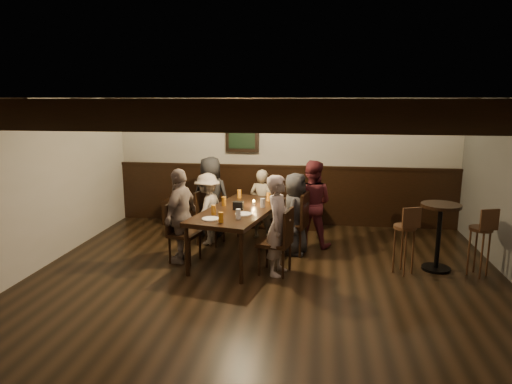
# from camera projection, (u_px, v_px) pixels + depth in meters

# --- Properties ---
(room) EXTENTS (7.00, 7.00, 7.00)m
(room) POSITION_uv_depth(u_px,v_px,m) (261.00, 180.00, 7.54)
(room) COLOR black
(room) RESTS_ON ground
(dining_table) EXTENTS (1.30, 2.17, 0.76)m
(dining_table) POSITION_uv_depth(u_px,v_px,m) (240.00, 213.00, 6.88)
(dining_table) COLOR black
(dining_table) RESTS_ON floor
(chair_left_near) EXTENTS (0.48, 0.48, 0.89)m
(chair_left_near) POSITION_uv_depth(u_px,v_px,m) (210.00, 228.00, 7.62)
(chair_left_near) COLOR black
(chair_left_near) RESTS_ON floor
(chair_left_far) EXTENTS (0.48, 0.48, 0.89)m
(chair_left_far) POSITION_uv_depth(u_px,v_px,m) (184.00, 244.00, 6.79)
(chair_left_far) COLOR black
(chair_left_far) RESTS_ON floor
(chair_right_near) EXTENTS (0.52, 0.52, 0.97)m
(chair_right_near) POSITION_uv_depth(u_px,v_px,m) (293.00, 235.00, 7.14)
(chair_right_near) COLOR black
(chair_right_near) RESTS_ON floor
(chair_right_far) EXTENTS (0.50, 0.50, 0.92)m
(chair_right_far) POSITION_uv_depth(u_px,v_px,m) (276.00, 254.00, 6.31)
(chair_right_far) COLOR black
(chair_right_far) RESTS_ON floor
(person_bench_left) EXTENTS (0.76, 0.58, 1.41)m
(person_bench_left) POSITION_uv_depth(u_px,v_px,m) (211.00, 196.00, 8.00)
(person_bench_left) COLOR black
(person_bench_left) RESTS_ON floor
(person_bench_centre) EXTENTS (0.49, 0.37, 1.21)m
(person_bench_centre) POSITION_uv_depth(u_px,v_px,m) (262.00, 204.00, 7.87)
(person_bench_centre) COLOR gray
(person_bench_centre) RESTS_ON floor
(person_bench_right) EXTENTS (0.79, 0.67, 1.42)m
(person_bench_right) POSITION_uv_depth(u_px,v_px,m) (311.00, 204.00, 7.41)
(person_bench_right) COLOR maroon
(person_bench_right) RESTS_ON floor
(person_left_near) EXTENTS (0.59, 0.84, 1.19)m
(person_left_near) POSITION_uv_depth(u_px,v_px,m) (208.00, 209.00, 7.56)
(person_left_near) COLOR gray
(person_left_near) RESTS_ON floor
(person_left_far) EXTENTS (0.50, 0.87, 1.40)m
(person_left_far) POSITION_uv_depth(u_px,v_px,m) (181.00, 215.00, 6.71)
(person_left_far) COLOR gray
(person_left_far) RESTS_ON floor
(person_right_near) EXTENTS (0.52, 0.69, 1.28)m
(person_right_near) POSITION_uv_depth(u_px,v_px,m) (295.00, 214.00, 7.06)
(person_right_near) COLOR #28282B
(person_right_near) RESTS_ON floor
(person_right_far) EXTENTS (0.43, 0.56, 1.39)m
(person_right_far) POSITION_uv_depth(u_px,v_px,m) (278.00, 225.00, 6.22)
(person_right_far) COLOR gray
(person_right_far) RESTS_ON floor
(pint_a) EXTENTS (0.07, 0.07, 0.14)m
(pint_a) POSITION_uv_depth(u_px,v_px,m) (239.00, 194.00, 7.59)
(pint_a) COLOR #BF7219
(pint_a) RESTS_ON dining_table
(pint_b) EXTENTS (0.07, 0.07, 0.14)m
(pint_b) POSITION_uv_depth(u_px,v_px,m) (269.00, 197.00, 7.37)
(pint_b) COLOR #BF7219
(pint_b) RESTS_ON dining_table
(pint_c) EXTENTS (0.07, 0.07, 0.14)m
(pint_c) POSITION_uv_depth(u_px,v_px,m) (224.00, 201.00, 7.04)
(pint_c) COLOR #BF7219
(pint_c) RESTS_ON dining_table
(pint_d) EXTENTS (0.07, 0.07, 0.14)m
(pint_d) POSITION_uv_depth(u_px,v_px,m) (263.00, 203.00, 6.94)
(pint_d) COLOR silver
(pint_d) RESTS_ON dining_table
(pint_e) EXTENTS (0.07, 0.07, 0.14)m
(pint_e) POSITION_uv_depth(u_px,v_px,m) (214.00, 210.00, 6.51)
(pint_e) COLOR #BF7219
(pint_e) RESTS_ON dining_table
(pint_f) EXTENTS (0.07, 0.07, 0.14)m
(pint_f) POSITION_uv_depth(u_px,v_px,m) (238.00, 214.00, 6.28)
(pint_f) COLOR silver
(pint_f) RESTS_ON dining_table
(pint_g) EXTENTS (0.07, 0.07, 0.14)m
(pint_g) POSITION_uv_depth(u_px,v_px,m) (221.00, 217.00, 6.10)
(pint_g) COLOR #BF7219
(pint_g) RESTS_ON dining_table
(plate_near) EXTENTS (0.24, 0.24, 0.01)m
(plate_near) POSITION_uv_depth(u_px,v_px,m) (211.00, 219.00, 6.27)
(plate_near) COLOR white
(plate_near) RESTS_ON dining_table
(plate_far) EXTENTS (0.24, 0.24, 0.01)m
(plate_far) POSITION_uv_depth(u_px,v_px,m) (243.00, 214.00, 6.53)
(plate_far) COLOR white
(plate_far) RESTS_ON dining_table
(condiment_caddy) EXTENTS (0.15, 0.10, 0.12)m
(condiment_caddy) POSITION_uv_depth(u_px,v_px,m) (238.00, 206.00, 6.81)
(condiment_caddy) COLOR black
(condiment_caddy) RESTS_ON dining_table
(candle) EXTENTS (0.05, 0.05, 0.05)m
(candle) POSITION_uv_depth(u_px,v_px,m) (254.00, 203.00, 7.10)
(candle) COLOR beige
(candle) RESTS_ON dining_table
(high_top_table) EXTENTS (0.54, 0.54, 0.96)m
(high_top_table) POSITION_uv_depth(u_px,v_px,m) (439.00, 227.00, 6.37)
(high_top_table) COLOR black
(high_top_table) RESTS_ON floor
(bar_stool_left) EXTENTS (0.34, 0.35, 0.97)m
(bar_stool_left) POSITION_uv_depth(u_px,v_px,m) (404.00, 248.00, 6.29)
(bar_stool_left) COLOR #372111
(bar_stool_left) RESTS_ON floor
(bar_stool_right) EXTENTS (0.33, 0.35, 0.97)m
(bar_stool_right) POSITION_uv_depth(u_px,v_px,m) (479.00, 250.00, 6.20)
(bar_stool_right) COLOR #372111
(bar_stool_right) RESTS_ON floor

